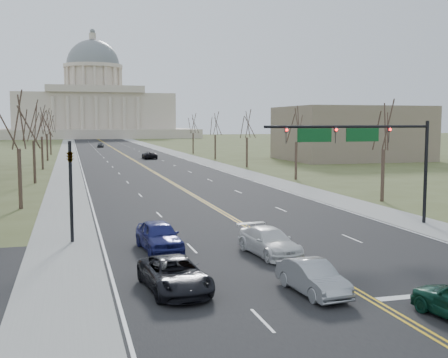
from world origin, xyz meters
TOP-DOWN VIEW (x-y plane):
  - ground at (0.00, 0.00)m, footprint 600.00×600.00m
  - road at (0.00, 110.00)m, footprint 20.00×380.00m
  - cross_road at (0.00, 6.00)m, footprint 120.00×14.00m
  - sidewalk_left at (-12.00, 110.00)m, footprint 4.00×380.00m
  - sidewalk_right at (12.00, 110.00)m, footprint 4.00×380.00m
  - center_line at (0.00, 110.00)m, footprint 0.42×380.00m
  - edge_line_left at (-9.80, 110.00)m, footprint 0.15×380.00m
  - edge_line_right at (9.80, 110.00)m, footprint 0.15×380.00m
  - capitol at (0.00, 249.91)m, footprint 90.00×60.00m
  - signal_mast at (7.45, 13.50)m, footprint 12.12×0.44m
  - signal_left at (-11.50, 13.50)m, footprint 0.32×0.36m
  - tree_r_0 at (15.50, 24.00)m, footprint 3.74×3.74m
  - tree_l_0 at (-15.50, 28.00)m, footprint 3.96×3.96m
  - tree_r_1 at (15.50, 44.00)m, footprint 3.74×3.74m
  - tree_l_1 at (-15.50, 48.00)m, footprint 3.96×3.96m
  - tree_r_2 at (15.50, 64.00)m, footprint 3.74×3.74m
  - tree_l_2 at (-15.50, 68.00)m, footprint 3.96×3.96m
  - tree_r_3 at (15.50, 84.00)m, footprint 3.74×3.74m
  - tree_l_3 at (-15.50, 88.00)m, footprint 3.96×3.96m
  - tree_r_4 at (15.50, 104.00)m, footprint 3.74×3.74m
  - tree_l_4 at (-15.50, 108.00)m, footprint 3.96×3.96m
  - bldg_right_mass at (40.00, 76.00)m, footprint 25.00×20.00m
  - car_sb_inner_lead at (-1.94, 0.45)m, footprint 1.84×4.26m
  - car_sb_outer_lead at (-7.39, 2.34)m, footprint 2.78×5.23m
  - car_sb_inner_second at (-1.33, 7.34)m, footprint 2.61×5.15m
  - car_sb_outer_second at (-6.86, 9.97)m, footprint 2.39×4.99m
  - car_far_nb at (3.42, 88.35)m, footprint 2.59×5.38m
  - car_far_sb at (-3.13, 141.02)m, footprint 2.05×4.28m

SIDE VIEW (x-z plane):
  - ground at x=0.00m, z-range 0.00..0.00m
  - road at x=0.00m, z-range 0.00..0.01m
  - cross_road at x=0.00m, z-range 0.00..0.01m
  - sidewalk_left at x=-12.00m, z-range 0.00..0.03m
  - sidewalk_right at x=12.00m, z-range 0.00..0.03m
  - center_line at x=0.00m, z-range 0.01..0.02m
  - edge_line_left at x=-9.80m, z-range 0.01..0.02m
  - edge_line_right at x=9.80m, z-range 0.01..0.02m
  - car_sb_inner_lead at x=-1.94m, z-range 0.01..1.37m
  - car_sb_outer_lead at x=-7.39m, z-range 0.01..1.41m
  - car_far_sb at x=-3.13m, z-range 0.01..1.42m
  - car_sb_inner_second at x=-1.33m, z-range 0.01..1.45m
  - car_far_nb at x=3.42m, z-range 0.01..1.49m
  - car_sb_outer_second at x=-6.86m, z-range 0.01..1.66m
  - signal_left at x=-11.50m, z-range 0.71..6.71m
  - bldg_right_mass at x=40.00m, z-range 0.00..10.00m
  - signal_mast at x=7.45m, z-range 2.16..9.36m
  - tree_r_0 at x=15.50m, z-range 2.30..10.80m
  - tree_r_1 at x=15.50m, z-range 2.30..10.80m
  - tree_r_2 at x=15.50m, z-range 2.30..10.80m
  - tree_r_3 at x=15.50m, z-range 2.30..10.80m
  - tree_r_4 at x=15.50m, z-range 2.30..10.80m
  - tree_l_0 at x=-15.50m, z-range 2.44..11.44m
  - tree_l_1 at x=-15.50m, z-range 2.44..11.44m
  - tree_l_2 at x=-15.50m, z-range 2.44..11.44m
  - tree_l_3 at x=-15.50m, z-range 2.44..11.44m
  - tree_l_4 at x=-15.50m, z-range 2.44..11.44m
  - capitol at x=0.00m, z-range -10.80..39.20m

